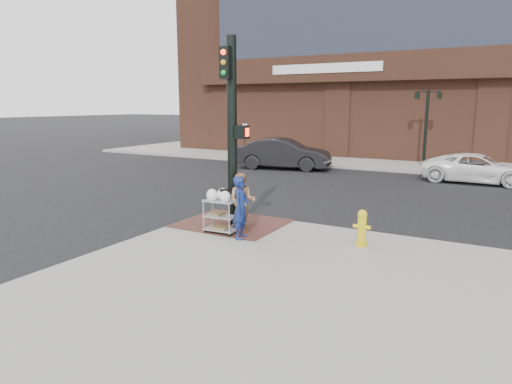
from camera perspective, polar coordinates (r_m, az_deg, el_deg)
The scene contains 13 objects.
ground at distance 11.76m, azimuth -2.88°, elevation -6.00°, with size 220.00×220.00×0.00m, color black.
brick_curb_ramp at distance 12.76m, azimuth -3.03°, elevation -3.91°, with size 2.80×2.40×0.01m, color #4D2B24.
lamp_post at distance 25.85m, azimuth 20.53°, elevation 8.47°, with size 1.32×0.22×4.00m.
parking_sign at distance 28.57m, azimuth -1.39°, elevation 6.57°, with size 0.05×0.05×2.20m, color black.
traffic_signal_pole at distance 12.18m, azimuth -2.98°, elevation 8.13°, with size 0.61×0.51×5.00m.
woman_blue at distance 11.17m, azimuth -1.90°, elevation -1.98°, with size 0.57×0.37×1.55m, color navy.
pedestrian_tan at distance 12.04m, azimuth -1.75°, elevation -1.16°, with size 0.73×0.57×1.50m, color #AD7751.
sedan_dark at distance 24.44m, azimuth 3.46°, elevation 4.80°, with size 1.74×4.98×1.64m, color black.
minivan_white at distance 22.31m, azimuth 26.00°, elevation 2.66°, with size 2.12×4.60×1.28m, color white.
utility_cart at distance 11.72m, azimuth -4.44°, elevation -2.65°, with size 0.86×0.51×1.16m.
fire_hydrant at distance 10.95m, azimuth 13.09°, elevation -4.33°, with size 0.41×0.29×0.87m.
newsbox_red at distance 27.31m, azimuth 3.07°, elevation 5.15°, with size 0.44×0.40×1.05m, color #B32914.
newsbox_yellow at distance 27.44m, azimuth 2.42°, elevation 5.10°, with size 0.41×0.37×0.97m, color yellow.
Camera 1 is at (6.00, -9.52, 3.42)m, focal length 32.00 mm.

